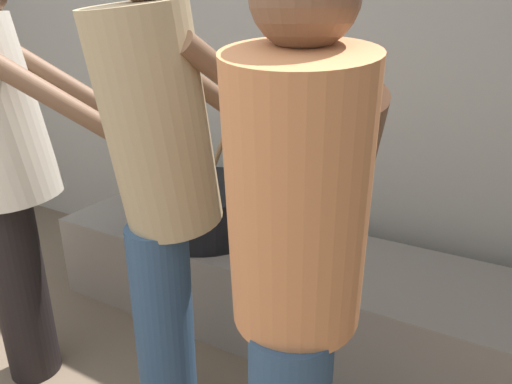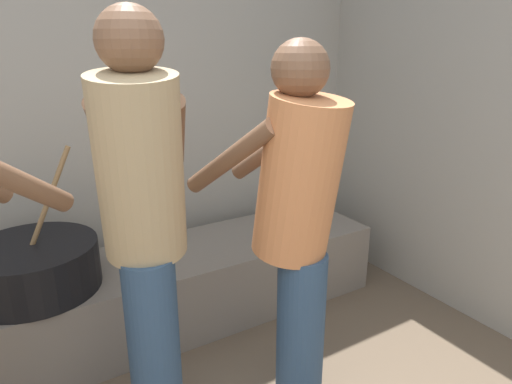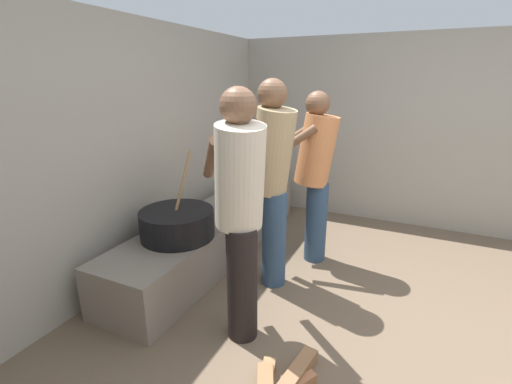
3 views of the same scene
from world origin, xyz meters
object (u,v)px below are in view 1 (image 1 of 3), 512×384
Objects in this scene: cook_in_cream_shirt at (4,161)px; cook_in_orange_shirt at (295,269)px; cook_in_tan_shirt at (162,178)px; cooking_pot_main at (204,207)px.

cook_in_cream_shirt reaches higher than cook_in_orange_shirt.
cook_in_orange_shirt is at bearing -19.95° from cook_in_tan_shirt.
cook_in_cream_shirt is 0.97× the size of cook_in_tan_shirt.
cooking_pot_main is at bearing 116.96° from cook_in_tan_shirt.
cooking_pot_main is 1.30m from cook_in_orange_shirt.
cook_in_cream_shirt is at bearing 174.13° from cook_in_orange_shirt.
cooking_pot_main is at bearing 66.37° from cook_in_cream_shirt.
cook_in_tan_shirt is at bearing 160.05° from cook_in_orange_shirt.
cook_in_orange_shirt is (0.89, -0.88, 0.35)m from cooking_pot_main.
cooking_pot_main is 0.43× the size of cook_in_orange_shirt.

